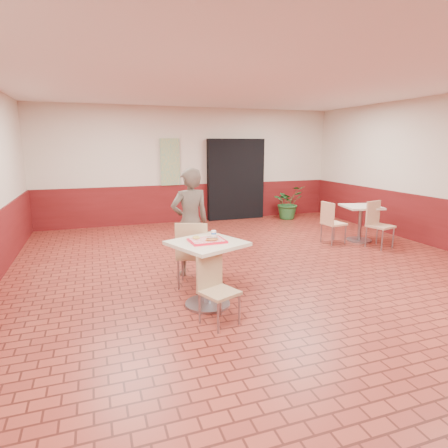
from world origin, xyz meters
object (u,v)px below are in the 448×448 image
object	(u,v)px
second_table	(361,217)
ring_donut	(196,238)
potted_plant	(288,202)
chair_main_back	(193,251)
chair_second_front	(377,222)
serving_tray	(207,241)
long_john_donut	(212,239)
paper_cup	(214,234)
customer	(190,222)
main_table	(207,263)
chair_second_left	(331,220)
chair_main_front	(215,285)

from	to	relation	value
second_table	ring_donut	bearing A→B (deg)	-154.27
second_table	potted_plant	size ratio (longest dim) A/B	0.83
chair_main_back	chair_second_front	distance (m)	4.20
serving_tray	long_john_donut	distance (m)	0.09
long_john_donut	paper_cup	bearing A→B (deg)	66.67
chair_main_back	potted_plant	xyz separation A→B (m)	(3.81, 4.14, -0.09)
customer	long_john_donut	xyz separation A→B (m)	(-0.05, -1.31, 0.05)
chair_main_back	paper_cup	world-z (taller)	chair_main_back
chair_second_front	main_table	bearing A→B (deg)	-172.76
second_table	potted_plant	world-z (taller)	potted_plant
serving_tray	chair_second_left	distance (m)	3.99
chair_main_back	paper_cup	xyz separation A→B (m)	(0.15, -0.55, 0.37)
second_table	potted_plant	distance (m)	2.72
serving_tray	potted_plant	xyz separation A→B (m)	(3.79, 4.81, -0.40)
customer	chair_second_front	bearing A→B (deg)	178.26
customer	ring_donut	size ratio (longest dim) A/B	17.60
chair_second_front	potted_plant	size ratio (longest dim) A/B	1.00
main_table	chair_second_left	world-z (taller)	chair_second_left
serving_tray	chair_second_front	distance (m)	4.39
ring_donut	paper_cup	bearing A→B (deg)	6.78
paper_cup	chair_second_left	size ratio (longest dim) A/B	0.09
chair_main_front	serving_tray	xyz separation A→B (m)	(0.05, 0.49, 0.41)
main_table	serving_tray	bearing A→B (deg)	0.00
chair_main_back	customer	world-z (taller)	customer
second_table	chair_second_front	world-z (taller)	chair_second_front
second_table	customer	bearing A→B (deg)	-167.64
main_table	chair_second_left	size ratio (longest dim) A/B	0.97
second_table	chair_main_front	bearing A→B (deg)	-147.77
chair_main_back	chair_main_front	bearing A→B (deg)	109.74
main_table	serving_tray	xyz separation A→B (m)	(0.00, 0.00, 0.29)
long_john_donut	chair_second_front	xyz separation A→B (m)	(4.03, 1.68, -0.38)
chair_main_back	potted_plant	world-z (taller)	chair_main_back
chair_main_back	customer	distance (m)	0.65
main_table	ring_donut	distance (m)	0.35
paper_cup	potted_plant	distance (m)	5.97
potted_plant	chair_second_front	bearing A→B (deg)	-84.99
chair_main_front	main_table	bearing A→B (deg)	61.12
serving_tray	second_table	distance (m)	4.59
long_john_donut	chair_main_back	bearing A→B (deg)	94.84
paper_cup	chair_second_left	world-z (taller)	paper_cup
chair_main_front	ring_donut	distance (m)	0.73
serving_tray	long_john_donut	bearing A→B (deg)	-60.72
chair_main_front	long_john_donut	bearing A→B (deg)	54.42
customer	ring_donut	distance (m)	1.16
second_table	main_table	bearing A→B (deg)	-152.62
ring_donut	chair_main_back	bearing A→B (deg)	80.89
ring_donut	paper_cup	size ratio (longest dim) A/B	1.19
ring_donut	customer	bearing A→B (deg)	79.81
main_table	customer	distance (m)	1.27
chair_second_left	chair_main_front	bearing A→B (deg)	122.61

